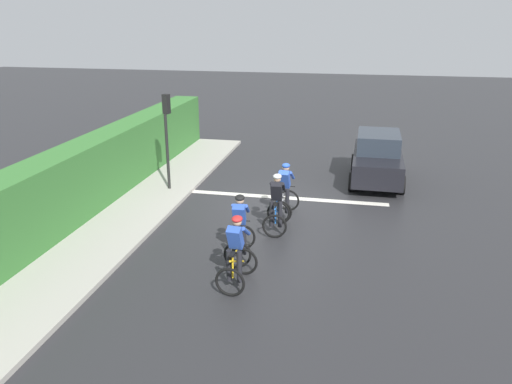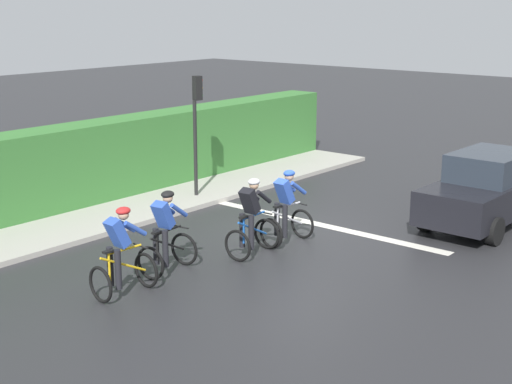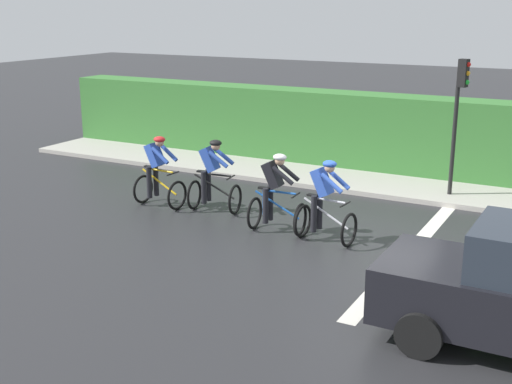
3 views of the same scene
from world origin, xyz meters
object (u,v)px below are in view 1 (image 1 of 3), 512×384
object	(u,v)px
cyclist_second	(240,229)
cyclist_mid	(277,205)
cyclist_lead	(236,254)
car_black	(377,158)
cyclist_fourth	(285,192)
traffic_light_near_crossing	(167,128)

from	to	relation	value
cyclist_second	cyclist_mid	world-z (taller)	same
cyclist_lead	car_black	world-z (taller)	car_black
cyclist_lead	cyclist_fourth	size ratio (longest dim) A/B	1.00
cyclist_second	cyclist_fourth	xyz separation A→B (m)	(-0.67, -2.99, 0.00)
cyclist_second	car_black	world-z (taller)	car_black
cyclist_lead	traffic_light_near_crossing	size ratio (longest dim) A/B	0.50
traffic_light_near_crossing	car_black	bearing A→B (deg)	-159.30
cyclist_fourth	cyclist_second	bearing A→B (deg)	77.33
traffic_light_near_crossing	cyclist_mid	bearing A→B (deg)	147.34
cyclist_fourth	car_black	distance (m)	5.05
cyclist_mid	traffic_light_near_crossing	size ratio (longest dim) A/B	0.50
car_black	cyclist_lead	bearing A→B (deg)	69.41
cyclist_mid	cyclist_lead	bearing A→B (deg)	83.49
cyclist_mid	car_black	distance (m)	6.03
cyclist_fourth	traffic_light_near_crossing	xyz separation A→B (m)	(4.23, -1.57, 1.43)
cyclist_lead	cyclist_mid	bearing A→B (deg)	-96.51
cyclist_fourth	car_black	xyz separation A→B (m)	(-2.78, -4.22, 0.08)
traffic_light_near_crossing	cyclist_fourth	bearing A→B (deg)	159.69
cyclist_second	cyclist_mid	size ratio (longest dim) A/B	1.00
cyclist_lead	cyclist_second	distance (m)	1.36
cyclist_lead	traffic_light_near_crossing	bearing A→B (deg)	-57.15
traffic_light_near_crossing	cyclist_second	bearing A→B (deg)	128.03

